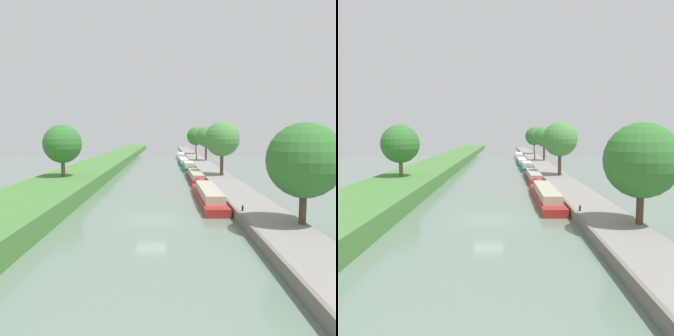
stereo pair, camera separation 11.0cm
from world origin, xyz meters
TOP-DOWN VIEW (x-y plane):
  - ground_plane at (0.00, 0.00)m, footprint 160.00×160.00m
  - left_grassy_bank at (-11.17, 0.00)m, footprint 7.92×260.00m
  - right_towpath at (9.22, 0.00)m, footprint 4.02×260.00m
  - stone_quay at (7.09, 0.00)m, footprint 0.25×260.00m
  - narrowboat_red at (5.68, 8.39)m, footprint 2.18×16.47m
  - narrowboat_maroon at (5.74, 24.62)m, footprint 1.96×16.05m
  - narrowboat_teal at (5.71, 39.43)m, footprint 2.09×10.47m
  - narrowboat_green at (5.52, 53.87)m, footprint 2.17×16.93m
  - narrowboat_cream at (5.55, 70.28)m, footprint 2.10×13.47m
  - tree_rightbank_near at (10.78, -4.80)m, footprint 5.23×5.23m
  - tree_rightbank_midnear at (9.72, 23.89)m, footprint 5.20×5.20m
  - tree_rightbank_midfar at (10.60, 52.03)m, footprint 4.63×4.63m
  - tree_rightbank_far at (10.64, 78.83)m, footprint 5.49×5.49m
  - tree_leftbank_downstream at (-11.68, 15.40)m, footprint 4.80×4.80m
  - person_walking at (8.64, 54.27)m, footprint 0.34×0.34m
  - mooring_bollard_near at (7.51, -0.63)m, footprint 0.16×0.16m
  - mooring_bollard_far at (7.51, 76.08)m, footprint 0.16×0.16m

SIDE VIEW (x-z plane):
  - ground_plane at x=0.00m, z-range 0.00..0.00m
  - right_towpath at x=9.22m, z-range 0.00..0.81m
  - stone_quay at x=7.09m, z-range 0.00..0.86m
  - narrowboat_green at x=5.52m, z-range -0.48..1.57m
  - narrowboat_maroon at x=5.74m, z-range -0.45..1.64m
  - narrowboat_cream at x=5.55m, z-range -0.48..1.75m
  - narrowboat_red at x=5.68m, z-range -0.48..1.78m
  - narrowboat_teal at x=5.71m, z-range -0.46..1.77m
  - left_grassy_bank at x=-11.17m, z-range 0.00..1.67m
  - mooring_bollard_near at x=7.51m, z-range 0.81..1.26m
  - mooring_bollard_far at x=7.51m, z-range 0.81..1.26m
  - person_walking at x=8.64m, z-range 0.85..2.51m
  - tree_rightbank_near at x=10.78m, z-range 1.73..8.84m
  - tree_leftbank_downstream at x=-11.68m, z-range 2.52..9.05m
  - tree_rightbank_far at x=10.64m, z-range 2.09..10.15m
  - tree_rightbank_midfar at x=10.60m, z-range 2.34..10.10m
  - tree_rightbank_midnear at x=9.72m, z-range 2.21..10.26m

